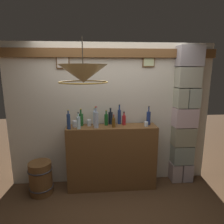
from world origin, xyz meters
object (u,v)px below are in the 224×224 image
Objects in this scene: liquor_bottle_rum at (111,118)px; liquor_bottle_vodka at (114,122)px; liquor_bottle_gin at (96,119)px; wooden_barrel at (41,178)px; glass_tumbler_rocks at (89,123)px; liquor_bottle_port at (69,121)px; glass_tumbler_shot at (75,124)px; liquor_bottle_rye at (95,118)px; liquor_bottle_vermouth at (106,119)px; pendant_lamp at (83,74)px; glass_tumbler_highball at (146,124)px; liquor_bottle_mezcal at (149,118)px; liquor_bottle_brandy at (79,123)px; liquor_bottle_whiskey at (119,116)px; liquor_bottle_scotch at (124,120)px; liquor_bottle_bourbon at (81,119)px.

liquor_bottle_rum is 0.20m from liquor_bottle_vodka.
liquor_bottle_gin is 1.66× the size of liquor_bottle_vodka.
glass_tumbler_rocks is at bearing 11.07° from wooden_barrel.
glass_tumbler_shot is (0.08, 0.10, -0.07)m from liquor_bottle_port.
liquor_bottle_rye is (0.41, 0.18, 0.00)m from liquor_bottle_port.
liquor_bottle_rum is 2.70× the size of glass_tumbler_shot.
liquor_bottle_gin is at bearing -139.51° from liquor_bottle_vermouth.
pendant_lamp reaches higher than wooden_barrel.
glass_tumbler_shot is (-0.63, 0.07, -0.03)m from liquor_bottle_vodka.
glass_tumbler_highball is 1.94m from wooden_barrel.
liquor_bottle_mezcal is (0.64, -0.08, 0.00)m from liquor_bottle_rum.
liquor_bottle_brandy is at bearing -155.74° from liquor_bottle_rum.
liquor_bottle_scotch is at bearing -41.83° from liquor_bottle_whiskey.
liquor_bottle_bourbon reaches higher than liquor_bottle_scotch.
liquor_bottle_whiskey is 0.52m from glass_tumbler_rocks.
liquor_bottle_rum is 2.70× the size of glass_tumbler_rocks.
liquor_bottle_scotch reaches higher than wooden_barrel.
liquor_bottle_vermouth is 1.23× the size of liquor_bottle_vodka.
liquor_bottle_brandy reaches higher than glass_tumbler_rocks.
liquor_bottle_scotch is at bearing 54.53° from pendant_lamp.
liquor_bottle_rum is (0.08, 0.06, 0.01)m from liquor_bottle_vermouth.
glass_tumbler_highball is at bearing -23.36° from liquor_bottle_whiskey.
liquor_bottle_bourbon reaches higher than glass_tumbler_rocks.
liquor_bottle_mezcal is (0.60, 0.12, 0.03)m from liquor_bottle_vodka.
liquor_bottle_vodka is 0.61m from liquor_bottle_mezcal.
glass_tumbler_highball is at bearing -6.51° from glass_tumbler_rocks.
glass_tumbler_rocks is 1.33× the size of glass_tumbler_highball.
liquor_bottle_bourbon is (-1.13, 0.03, -0.01)m from liquor_bottle_mezcal.
liquor_bottle_vermouth is at bearing 9.30° from wooden_barrel.
pendant_lamp reaches higher than glass_tumbler_shot.
glass_tumbler_shot is at bearing 177.13° from glass_tumbler_highball.
liquor_bottle_vermouth reaches higher than glass_tumbler_rocks.
pendant_lamp reaches higher than liquor_bottle_brandy.
liquor_bottle_rye is at bearing 12.45° from glass_tumbler_shot.
liquor_bottle_scotch is 0.37m from glass_tumbler_highball.
liquor_bottle_gin is 0.49m from liquor_bottle_scotch.
liquor_bottle_bourbon is (-0.53, 0.15, 0.03)m from liquor_bottle_vodka.
pendant_lamp reaches higher than glass_tumbler_highball.
liquor_bottle_rum reaches higher than glass_tumbler_highball.
liquor_bottle_rye is at bearing 11.42° from wooden_barrel.
glass_tumbler_rocks is at bearing 88.27° from pendant_lamp.
glass_tumbler_highball is at bearing 2.13° from liquor_bottle_port.
liquor_bottle_gin is at bearing -179.61° from liquor_bottle_vodka.
liquor_bottle_brandy is 0.23m from glass_tumbler_rocks.
liquor_bottle_scotch is at bearing 6.99° from wooden_barrel.
liquor_bottle_vodka is 0.63m from glass_tumbler_shot.
liquor_bottle_mezcal is (0.42, -0.02, 0.03)m from liquor_bottle_scotch.
liquor_bottle_brandy is at bearing -1.52° from liquor_bottle_port.
liquor_bottle_rye is 0.53× the size of pendant_lamp.
glass_tumbler_rocks is at bearing 133.55° from liquor_bottle_gin.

